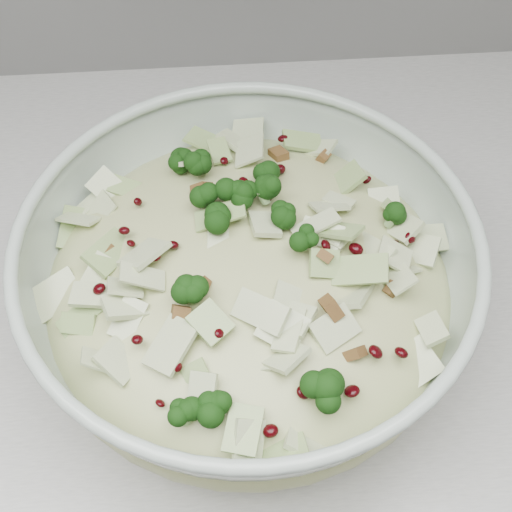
{
  "coord_description": "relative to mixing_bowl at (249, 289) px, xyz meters",
  "views": [
    {
      "loc": [
        0.2,
        1.29,
        1.44
      ],
      "look_at": [
        0.22,
        1.61,
        1.0
      ],
      "focal_mm": 50.0,
      "sensor_mm": 36.0,
      "label": 1
    }
  ],
  "objects": [
    {
      "name": "counter",
      "position": [
        -0.22,
        0.1,
        -0.52
      ],
      "size": [
        3.6,
        0.6,
        0.9
      ],
      "primitive_type": "cube",
      "color": "silver",
      "rests_on": "floor"
    },
    {
      "name": "mixing_bowl",
      "position": [
        0.0,
        0.0,
        0.0
      ],
      "size": [
        0.4,
        0.4,
        0.14
      ],
      "rotation": [
        0.0,
        0.0,
        -0.17
      ],
      "color": "#A5B6A9",
      "rests_on": "counter"
    },
    {
      "name": "salad",
      "position": [
        0.0,
        0.0,
        0.02
      ],
      "size": [
        0.43,
        0.43,
        0.14
      ],
      "rotation": [
        0.0,
        0.0,
        -0.46
      ],
      "color": "#C1C587",
      "rests_on": "mixing_bowl"
    }
  ]
}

